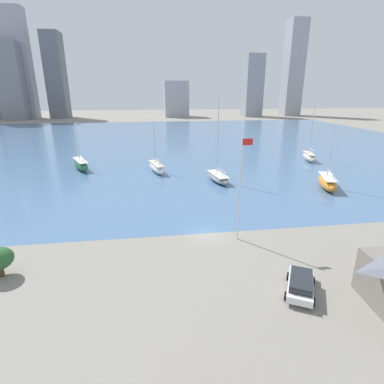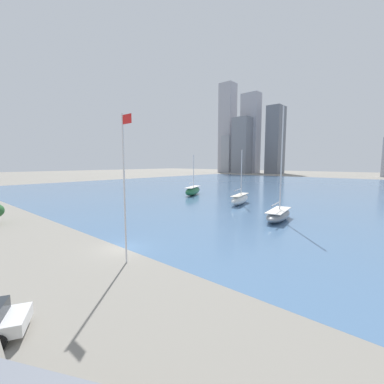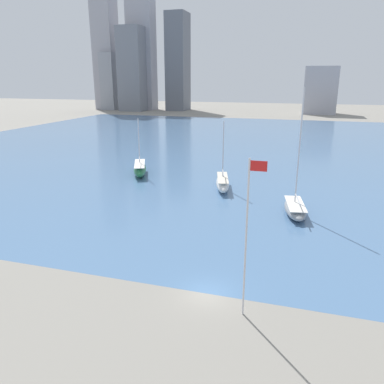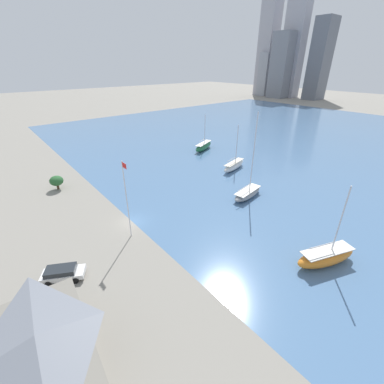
{
  "view_description": "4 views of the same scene",
  "coord_description": "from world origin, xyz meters",
  "px_view_note": "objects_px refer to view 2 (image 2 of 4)",
  "views": [
    {
      "loc": [
        -6.41,
        -32.4,
        16.55
      ],
      "look_at": [
        -0.37,
        10.15,
        1.94
      ],
      "focal_mm": 28.0,
      "sensor_mm": 36.0,
      "label": 1
    },
    {
      "loc": [
        20.64,
        -13.48,
        8.12
      ],
      "look_at": [
        -4.22,
        14.71,
        3.83
      ],
      "focal_mm": 24.0,
      "sensor_mm": 36.0,
      "label": 2
    },
    {
      "loc": [
        6.58,
        -26.12,
        16.93
      ],
      "look_at": [
        -6.48,
        17.37,
        3.08
      ],
      "focal_mm": 35.0,
      "sensor_mm": 36.0,
      "label": 3
    },
    {
      "loc": [
        33.41,
        -14.8,
        23.25
      ],
      "look_at": [
        0.32,
        12.34,
        1.65
      ],
      "focal_mm": 24.0,
      "sensor_mm": 36.0,
      "label": 4
    }
  ],
  "objects_px": {
    "flag_pole": "(125,184)",
    "sailboat_white": "(240,199)",
    "sailboat_green": "(193,191)",
    "sailboat_gray": "(278,214)"
  },
  "relations": [
    {
      "from": "flag_pole",
      "to": "sailboat_white",
      "type": "height_order",
      "value": "flag_pole"
    },
    {
      "from": "flag_pole",
      "to": "sailboat_green",
      "type": "relative_size",
      "value": 1.18
    },
    {
      "from": "flag_pole",
      "to": "sailboat_gray",
      "type": "bearing_deg",
      "value": 82.88
    },
    {
      "from": "flag_pole",
      "to": "sailboat_green",
      "type": "height_order",
      "value": "flag_pole"
    },
    {
      "from": "flag_pole",
      "to": "sailboat_gray",
      "type": "xyz_separation_m",
      "value": [
        2.9,
        23.24,
        -5.55
      ]
    },
    {
      "from": "flag_pole",
      "to": "sailboat_gray",
      "type": "height_order",
      "value": "sailboat_gray"
    },
    {
      "from": "flag_pole",
      "to": "sailboat_green",
      "type": "bearing_deg",
      "value": 124.26
    },
    {
      "from": "flag_pole",
      "to": "sailboat_white",
      "type": "xyz_separation_m",
      "value": [
        -8.55,
        31.94,
        -5.41
      ]
    },
    {
      "from": "sailboat_green",
      "to": "sailboat_gray",
      "type": "height_order",
      "value": "sailboat_gray"
    },
    {
      "from": "sailboat_white",
      "to": "sailboat_gray",
      "type": "distance_m",
      "value": 14.38
    }
  ]
}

